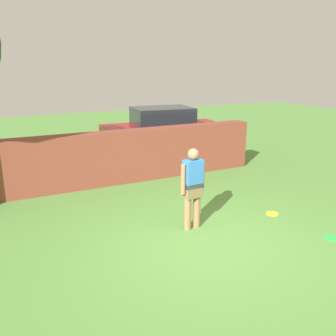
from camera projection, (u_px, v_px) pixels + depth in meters
name	position (u px, v px, depth m)	size (l,w,h in m)	color
ground_plane	(210.00, 246.00, 6.47)	(40.00, 40.00, 0.00)	#568C3D
brick_wall	(71.00, 163.00, 9.27)	(10.84, 0.50, 1.43)	brown
person	(193.00, 185.00, 6.94)	(0.54, 0.25, 1.62)	#9E704C
car	(162.00, 132.00, 12.74)	(4.37, 2.31, 1.72)	#A51111
frisbee_green	(331.00, 237.00, 6.76)	(0.27, 0.27, 0.02)	green
frisbee_yellow	(272.00, 214.00, 7.85)	(0.27, 0.27, 0.02)	yellow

